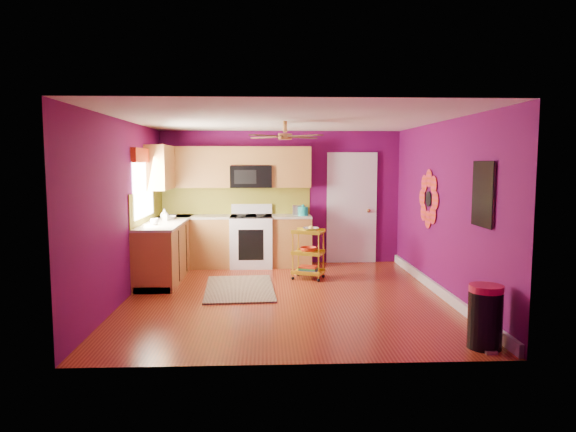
{
  "coord_description": "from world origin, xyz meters",
  "views": [
    {
      "loc": [
        -0.27,
        -7.2,
        1.92
      ],
      "look_at": [
        0.05,
        0.4,
        1.12
      ],
      "focal_mm": 32.0,
      "sensor_mm": 36.0,
      "label": 1
    }
  ],
  "objects": [
    {
      "name": "teal_kettle",
      "position": [
        0.4,
        2.13,
        1.02
      ],
      "size": [
        0.18,
        0.18,
        0.21
      ],
      "color": "#16A79D",
      "rests_on": "lower_cabinets"
    },
    {
      "name": "counter_dish",
      "position": [
        -1.95,
        1.64,
        0.97
      ],
      "size": [
        0.25,
        0.25,
        0.06
      ],
      "primitive_type": "imported",
      "color": "white",
      "rests_on": "lower_cabinets"
    },
    {
      "name": "rolling_cart",
      "position": [
        0.42,
        1.09,
        0.46
      ],
      "size": [
        0.58,
        0.51,
        0.89
      ],
      "color": "gold",
      "rests_on": "ground"
    },
    {
      "name": "trash_can",
      "position": [
        1.98,
        -2.14,
        0.33
      ],
      "size": [
        0.35,
        0.38,
        0.66
      ],
      "color": "black",
      "rests_on": "ground"
    },
    {
      "name": "left_window",
      "position": [
        -2.22,
        1.05,
        1.74
      ],
      "size": [
        0.08,
        1.35,
        1.08
      ],
      "color": "white",
      "rests_on": "ground"
    },
    {
      "name": "panel_door",
      "position": [
        1.35,
        2.47,
        1.02
      ],
      "size": [
        0.95,
        0.11,
        2.15
      ],
      "color": "white",
      "rests_on": "ground"
    },
    {
      "name": "room_envelope",
      "position": [
        0.03,
        0.0,
        1.63
      ],
      "size": [
        4.54,
        5.04,
        2.52
      ],
      "color": "#610B50",
      "rests_on": "ground"
    },
    {
      "name": "soap_bottle_a",
      "position": [
        -1.96,
        1.4,
        1.03
      ],
      "size": [
        0.08,
        0.08,
        0.17
      ],
      "primitive_type": "imported",
      "color": "#EA3F72",
      "rests_on": "lower_cabinets"
    },
    {
      "name": "right_wall_art",
      "position": [
        2.23,
        -0.34,
        1.44
      ],
      "size": [
        0.04,
        2.74,
        1.04
      ],
      "color": "black",
      "rests_on": "ground"
    },
    {
      "name": "shag_rug",
      "position": [
        -0.68,
        0.44,
        0.01
      ],
      "size": [
        1.11,
        1.71,
        0.02
      ],
      "primitive_type": "cube",
      "rotation": [
        0.0,
        0.0,
        0.06
      ],
      "color": "black",
      "rests_on": "ground"
    },
    {
      "name": "soap_bottle_b",
      "position": [
        -2.02,
        1.62,
        1.03
      ],
      "size": [
        0.14,
        0.14,
        0.18
      ],
      "primitive_type": "imported",
      "color": "white",
      "rests_on": "lower_cabinets"
    },
    {
      "name": "lower_cabinets",
      "position": [
        -1.35,
        1.82,
        0.43
      ],
      "size": [
        2.81,
        2.31,
        0.94
      ],
      "color": "#956128",
      "rests_on": "ground"
    },
    {
      "name": "upper_cabinetry",
      "position": [
        -1.24,
        2.17,
        1.8
      ],
      "size": [
        2.8,
        2.3,
        1.26
      ],
      "color": "#956128",
      "rests_on": "ground"
    },
    {
      "name": "electric_range",
      "position": [
        -0.55,
        2.17,
        0.48
      ],
      "size": [
        0.76,
        0.66,
        1.13
      ],
      "color": "white",
      "rests_on": "ground"
    },
    {
      "name": "ground",
      "position": [
        0.0,
        0.0,
        0.0
      ],
      "size": [
        5.0,
        5.0,
        0.0
      ],
      "primitive_type": "plane",
      "color": "maroon",
      "rests_on": "ground"
    },
    {
      "name": "counter_cup",
      "position": [
        -2.02,
        0.84,
        0.99
      ],
      "size": [
        0.13,
        0.13,
        0.1
      ],
      "primitive_type": "imported",
      "color": "white",
      "rests_on": "lower_cabinets"
    },
    {
      "name": "ceiling_fan",
      "position": [
        0.0,
        0.2,
        2.29
      ],
      "size": [
        1.01,
        1.01,
        0.26
      ],
      "color": "#BF8C3F",
      "rests_on": "ground"
    },
    {
      "name": "toaster",
      "position": [
        0.33,
        2.28,
        1.03
      ],
      "size": [
        0.22,
        0.15,
        0.18
      ],
      "primitive_type": "cube",
      "color": "beige",
      "rests_on": "lower_cabinets"
    }
  ]
}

